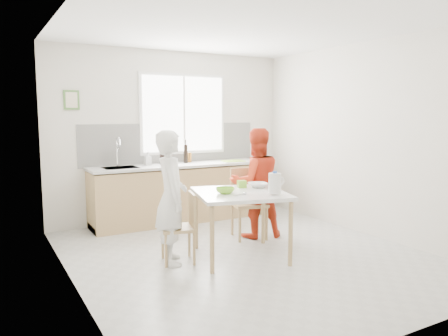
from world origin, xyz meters
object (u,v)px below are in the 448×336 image
object	(u,v)px
chair_left	(183,224)
wine_bottle_b	(186,154)
person_red	(256,183)
chair_far	(248,199)
dining_table	(241,199)
person_white	(171,197)
wine_bottle_a	(162,154)
bowl_white	(258,185)
milk_jug	(275,183)
bowl_green	(225,190)

from	to	relation	value
chair_left	wine_bottle_b	bearing A→B (deg)	169.41
person_red	chair_far	bearing A→B (deg)	-18.85
dining_table	person_white	xyz separation A→B (m)	(-0.79, 0.21, 0.05)
person_red	wine_bottle_b	size ratio (longest dim) A/B	5.03
person_red	wine_bottle_a	xyz separation A→B (m)	(-0.84, 1.36, 0.32)
chair_left	person_red	world-z (taller)	person_red
bowl_white	wine_bottle_a	size ratio (longest dim) A/B	0.75
chair_far	bowl_white	size ratio (longest dim) A/B	3.95
chair_left	milk_jug	world-z (taller)	milk_jug
dining_table	chair_far	world-z (taller)	chair_far
bowl_green	wine_bottle_b	size ratio (longest dim) A/B	0.72
bowl_green	milk_jug	bearing A→B (deg)	-38.57
milk_jug	bowl_green	bearing A→B (deg)	156.38
chair_far	bowl_green	world-z (taller)	chair_far
dining_table	bowl_white	bearing A→B (deg)	24.86
milk_jug	dining_table	bearing A→B (deg)	139.24
chair_left	bowl_white	bearing A→B (deg)	104.18
wine_bottle_b	chair_left	bearing A→B (deg)	-115.54
chair_left	bowl_green	bearing A→B (deg)	84.16
person_red	wine_bottle_a	distance (m)	1.63
bowl_green	bowl_white	size ratio (longest dim) A/B	0.89
chair_left	milk_jug	bearing A→B (deg)	74.60
dining_table	person_white	distance (m)	0.82
person_white	wine_bottle_b	bearing A→B (deg)	-14.07
wine_bottle_b	bowl_green	bearing A→B (deg)	-102.05
chair_left	bowl_green	world-z (taller)	bowl_green
bowl_white	wine_bottle_a	bearing A→B (deg)	106.67
person_red	bowl_white	xyz separation A→B (m)	(-0.29, -0.48, 0.06)
chair_far	milk_jug	size ratio (longest dim) A/B	3.76
bowl_white	milk_jug	xyz separation A→B (m)	(-0.11, -0.52, 0.11)
person_red	bowl_green	bearing A→B (deg)	51.77
bowl_white	wine_bottle_a	distance (m)	1.93
chair_left	wine_bottle_b	size ratio (longest dim) A/B	2.67
wine_bottle_a	bowl_green	bearing A→B (deg)	-90.30
person_white	bowl_green	xyz separation A→B (m)	(0.59, -0.21, 0.06)
bowl_white	wine_bottle_b	bearing A→B (deg)	93.68
person_white	milk_jug	bearing A→B (deg)	-103.71
bowl_green	person_white	bearing A→B (deg)	160.44
chair_far	milk_jug	distance (m)	1.17
bowl_green	chair_far	bearing A→B (deg)	42.81
person_red	bowl_green	distance (m)	1.07
chair_far	wine_bottle_b	world-z (taller)	wine_bottle_b
dining_table	milk_jug	bearing A→B (deg)	-55.71
chair_left	bowl_white	size ratio (longest dim) A/B	3.33
dining_table	chair_far	size ratio (longest dim) A/B	1.32
bowl_green	wine_bottle_a	world-z (taller)	wine_bottle_a
dining_table	person_red	xyz separation A→B (m)	(0.65, 0.64, 0.05)
chair_left	person_red	xyz separation A→B (m)	(1.31, 0.46, 0.31)
chair_far	milk_jug	xyz separation A→B (m)	(-0.31, -1.06, 0.40)
person_red	bowl_green	size ratio (longest dim) A/B	7.02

